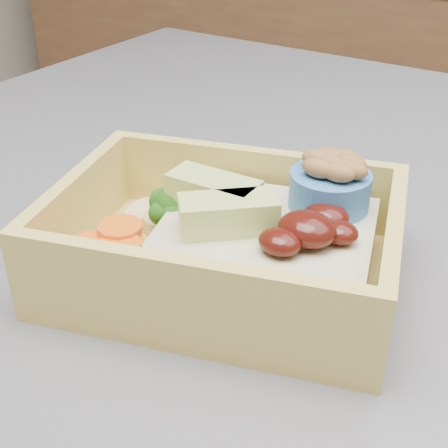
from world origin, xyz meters
The scene contains 1 object.
bento_box centered at (-0.18, -0.18, 0.95)m, with size 0.24×0.20×0.07m.
Camera 1 is at (-0.02, -0.45, 1.15)m, focal length 50.00 mm.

